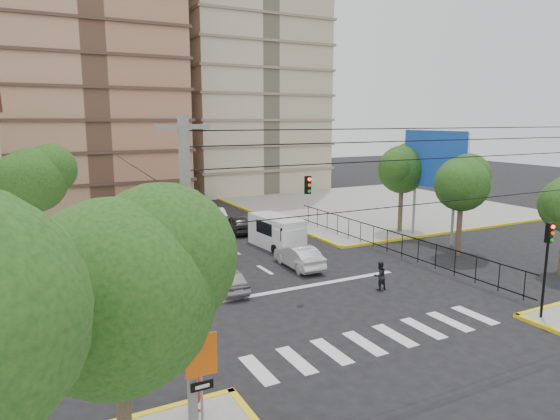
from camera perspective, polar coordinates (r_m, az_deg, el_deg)
ground at (r=26.45m, az=3.06°, el=-9.68°), size 160.00×160.00×0.00m
sidewalk_ne at (r=53.49m, az=10.66°, el=0.47°), size 26.00×26.00×0.15m
crosswalk_stripes at (r=21.89m, az=11.33°, el=-14.27°), size 12.00×2.40×0.01m
stop_line at (r=27.43m, az=1.78°, el=-8.92°), size 13.00×0.40×0.01m
park_fence at (r=34.96m, az=12.09°, el=-4.91°), size 0.10×22.50×1.66m
billboard at (r=38.68m, az=17.28°, el=5.33°), size 0.36×6.20×8.10m
tree_sw_near at (r=12.12m, az=-17.74°, el=-8.27°), size 5.63×4.60×7.57m
tree_park_a at (r=35.04m, az=20.17°, el=3.07°), size 4.41×3.60×6.83m
tree_park_c at (r=40.68m, az=13.88°, el=4.78°), size 4.65×3.80×7.25m
tree_tudor at (r=37.59m, az=-26.19°, el=3.41°), size 5.39×4.40×7.43m
traffic_light_se at (r=25.29m, az=28.20°, el=-4.49°), size 0.28×0.22×4.40m
traffic_light_nw at (r=30.17m, az=-17.62°, el=-1.51°), size 0.28×0.22×4.40m
traffic_light_hanging at (r=23.35m, az=5.74°, el=2.54°), size 18.00×9.12×0.92m
utility_pole_sw at (r=13.60m, az=-10.40°, el=-8.14°), size 1.40×0.28×9.00m
district_sign at (r=14.34m, az=-8.99°, el=-17.13°), size 0.90×0.12×3.20m
van_right_lane at (r=35.36m, az=-0.21°, el=-2.68°), size 2.32×5.12×2.25m
van_left_lane at (r=43.45m, az=-13.54°, el=-0.40°), size 2.54×5.55×2.43m
car_silver_front_left at (r=27.02m, az=-5.99°, el=-7.81°), size 1.87×3.99×1.32m
car_white_front_right at (r=30.87m, az=2.17°, el=-5.36°), size 1.62×4.33×1.41m
car_grey_mid_left at (r=32.21m, az=-8.54°, el=-4.95°), size 2.79×4.79×1.25m
car_silver_rear_left at (r=38.85m, az=-10.34°, el=-2.28°), size 2.63×4.98×1.38m
car_darkgrey_mid_right at (r=40.47m, az=-4.87°, el=-1.60°), size 2.08×4.35×1.43m
car_white_rear_right at (r=44.72m, az=-7.50°, el=-0.56°), size 1.97×4.27×1.36m
pedestrian_sw_corner at (r=16.32m, az=-9.61°, el=-19.58°), size 0.66×0.69×1.58m
pedestrian_crosswalk at (r=27.50m, az=11.32°, el=-7.38°), size 0.76×0.60×1.56m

